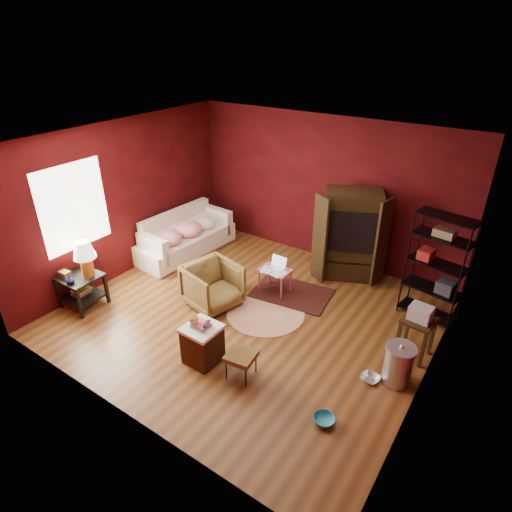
{
  "coord_description": "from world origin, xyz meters",
  "views": [
    {
      "loc": [
        3.3,
        -4.64,
        4.17
      ],
      "look_at": [
        0.0,
        0.2,
        1.0
      ],
      "focal_mm": 30.0,
      "sensor_mm": 36.0,
      "label": 1
    }
  ],
  "objects_px": {
    "hamper": "(203,343)",
    "wire_shelving": "(438,265)",
    "laptop_desk": "(275,272)",
    "tv_armoire": "(350,234)",
    "sofa": "(185,235)",
    "side_table": "(83,268)",
    "armchair": "(213,284)"
  },
  "relations": [
    {
      "from": "hamper",
      "to": "wire_shelving",
      "type": "distance_m",
      "value": 3.71
    },
    {
      "from": "laptop_desk",
      "to": "wire_shelving",
      "type": "relative_size",
      "value": 0.37
    },
    {
      "from": "hamper",
      "to": "wire_shelving",
      "type": "xyz_separation_m",
      "value": [
        2.32,
        2.81,
        0.67
      ]
    },
    {
      "from": "hamper",
      "to": "wire_shelving",
      "type": "bearing_deg",
      "value": 50.37
    },
    {
      "from": "hamper",
      "to": "tv_armoire",
      "type": "bearing_deg",
      "value": 77.73
    },
    {
      "from": "laptop_desk",
      "to": "tv_armoire",
      "type": "height_order",
      "value": "tv_armoire"
    },
    {
      "from": "sofa",
      "to": "side_table",
      "type": "relative_size",
      "value": 1.81
    },
    {
      "from": "hamper",
      "to": "tv_armoire",
      "type": "distance_m",
      "value": 3.4
    },
    {
      "from": "hamper",
      "to": "tv_armoire",
      "type": "relative_size",
      "value": 0.39
    },
    {
      "from": "sofa",
      "to": "wire_shelving",
      "type": "height_order",
      "value": "wire_shelving"
    },
    {
      "from": "armchair",
      "to": "tv_armoire",
      "type": "relative_size",
      "value": 0.49
    },
    {
      "from": "wire_shelving",
      "to": "laptop_desk",
      "type": "bearing_deg",
      "value": -152.87
    },
    {
      "from": "side_table",
      "to": "laptop_desk",
      "type": "distance_m",
      "value": 3.18
    },
    {
      "from": "laptop_desk",
      "to": "side_table",
      "type": "bearing_deg",
      "value": -137.3
    },
    {
      "from": "armchair",
      "to": "laptop_desk",
      "type": "distance_m",
      "value": 1.12
    },
    {
      "from": "armchair",
      "to": "wire_shelving",
      "type": "bearing_deg",
      "value": -48.19
    },
    {
      "from": "side_table",
      "to": "sofa",
      "type": "bearing_deg",
      "value": 87.9
    },
    {
      "from": "sofa",
      "to": "tv_armoire",
      "type": "bearing_deg",
      "value": -67.85
    },
    {
      "from": "laptop_desk",
      "to": "tv_armoire",
      "type": "relative_size",
      "value": 0.39
    },
    {
      "from": "hamper",
      "to": "tv_armoire",
      "type": "height_order",
      "value": "tv_armoire"
    },
    {
      "from": "laptop_desk",
      "to": "armchair",
      "type": "bearing_deg",
      "value": -123.85
    },
    {
      "from": "hamper",
      "to": "side_table",
      "type": "bearing_deg",
      "value": -179.2
    },
    {
      "from": "sofa",
      "to": "hamper",
      "type": "bearing_deg",
      "value": -129.18
    },
    {
      "from": "sofa",
      "to": "armchair",
      "type": "relative_size",
      "value": 2.59
    },
    {
      "from": "tv_armoire",
      "to": "armchair",
      "type": "bearing_deg",
      "value": -149.25
    },
    {
      "from": "sofa",
      "to": "laptop_desk",
      "type": "relative_size",
      "value": 3.22
    },
    {
      "from": "tv_armoire",
      "to": "side_table",
      "type": "bearing_deg",
      "value": -158.75
    },
    {
      "from": "sofa",
      "to": "laptop_desk",
      "type": "distance_m",
      "value": 2.3
    },
    {
      "from": "tv_armoire",
      "to": "wire_shelving",
      "type": "height_order",
      "value": "wire_shelving"
    },
    {
      "from": "sofa",
      "to": "tv_armoire",
      "type": "height_order",
      "value": "tv_armoire"
    },
    {
      "from": "side_table",
      "to": "tv_armoire",
      "type": "xyz_separation_m",
      "value": [
        3.19,
        3.3,
        0.17
      ]
    },
    {
      "from": "sofa",
      "to": "armchair",
      "type": "distance_m",
      "value": 2.0
    }
  ]
}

